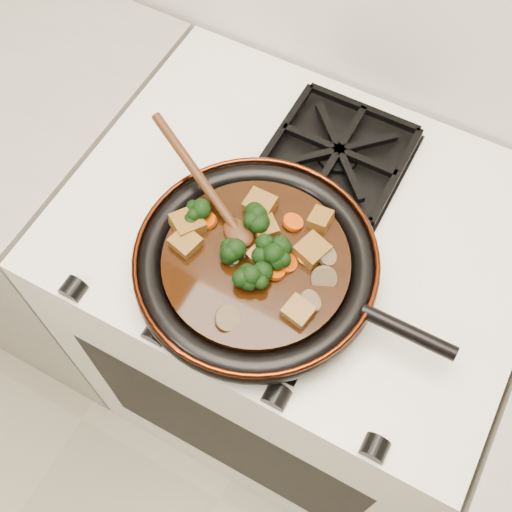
% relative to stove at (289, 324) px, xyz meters
% --- Properties ---
extents(stove, '(0.76, 0.60, 0.90)m').
position_rel_stove_xyz_m(stove, '(0.00, 0.00, 0.00)').
color(stove, white).
rests_on(stove, ground).
extents(burner_grate_front, '(0.23, 0.23, 0.03)m').
position_rel_stove_xyz_m(burner_grate_front, '(0.00, -0.14, 0.46)').
color(burner_grate_front, black).
rests_on(burner_grate_front, stove).
extents(burner_grate_back, '(0.23, 0.23, 0.03)m').
position_rel_stove_xyz_m(burner_grate_back, '(0.00, 0.14, 0.46)').
color(burner_grate_back, black).
rests_on(burner_grate_back, stove).
extents(skillet, '(0.49, 0.37, 0.05)m').
position_rel_stove_xyz_m(skillet, '(-0.01, -0.13, 0.49)').
color(skillet, black).
rests_on(skillet, burner_grate_front).
extents(braising_sauce, '(0.28, 0.28, 0.02)m').
position_rel_stove_xyz_m(braising_sauce, '(-0.02, -0.13, 0.50)').
color(braising_sauce, black).
rests_on(braising_sauce, skillet).
extents(tofu_cube_0, '(0.04, 0.04, 0.02)m').
position_rel_stove_xyz_m(tofu_cube_0, '(0.08, -0.17, 0.52)').
color(tofu_cube_0, brown).
rests_on(tofu_cube_0, braising_sauce).
extents(tofu_cube_1, '(0.05, 0.04, 0.03)m').
position_rel_stove_xyz_m(tofu_cube_1, '(-0.01, -0.12, 0.52)').
color(tofu_cube_1, brown).
rests_on(tofu_cube_1, braising_sauce).
extents(tofu_cube_2, '(0.05, 0.05, 0.03)m').
position_rel_stove_xyz_m(tofu_cube_2, '(0.05, -0.08, 0.52)').
color(tofu_cube_2, brown).
rests_on(tofu_cube_2, braising_sauce).
extents(tofu_cube_3, '(0.04, 0.04, 0.03)m').
position_rel_stove_xyz_m(tofu_cube_3, '(-0.05, -0.04, 0.52)').
color(tofu_cube_3, brown).
rests_on(tofu_cube_3, braising_sauce).
extents(tofu_cube_4, '(0.03, 0.04, 0.02)m').
position_rel_stove_xyz_m(tofu_cube_4, '(0.04, -0.02, 0.52)').
color(tofu_cube_4, brown).
rests_on(tofu_cube_4, braising_sauce).
extents(tofu_cube_5, '(0.06, 0.06, 0.03)m').
position_rel_stove_xyz_m(tofu_cube_5, '(-0.13, -0.13, 0.52)').
color(tofu_cube_5, brown).
rests_on(tofu_cube_5, braising_sauce).
extents(tofu_cube_6, '(0.05, 0.05, 0.02)m').
position_rel_stove_xyz_m(tofu_cube_6, '(-0.03, -0.08, 0.52)').
color(tofu_cube_6, brown).
rests_on(tofu_cube_6, braising_sauce).
extents(tofu_cube_7, '(0.05, 0.05, 0.02)m').
position_rel_stove_xyz_m(tofu_cube_7, '(-0.12, -0.16, 0.52)').
color(tofu_cube_7, brown).
rests_on(tofu_cube_7, braising_sauce).
extents(broccoli_floret_0, '(0.09, 0.08, 0.08)m').
position_rel_stove_xyz_m(broccoli_floret_0, '(-0.04, -0.15, 0.52)').
color(broccoli_floret_0, black).
rests_on(broccoli_floret_0, braising_sauce).
extents(broccoli_floret_1, '(0.08, 0.09, 0.06)m').
position_rel_stove_xyz_m(broccoli_floret_1, '(-0.04, -0.07, 0.52)').
color(broccoli_floret_1, black).
rests_on(broccoli_floret_1, braising_sauce).
extents(broccoli_floret_2, '(0.06, 0.07, 0.05)m').
position_rel_stove_xyz_m(broccoli_floret_2, '(-0.13, -0.11, 0.52)').
color(broccoli_floret_2, black).
rests_on(broccoli_floret_2, braising_sauce).
extents(broccoli_floret_3, '(0.09, 0.09, 0.06)m').
position_rel_stove_xyz_m(broccoli_floret_3, '(0.02, -0.11, 0.52)').
color(broccoli_floret_3, black).
rests_on(broccoli_floret_3, braising_sauce).
extents(broccoli_floret_4, '(0.07, 0.07, 0.07)m').
position_rel_stove_xyz_m(broccoli_floret_4, '(-0.00, -0.12, 0.52)').
color(broccoli_floret_4, black).
rests_on(broccoli_floret_4, braising_sauce).
extents(broccoli_floret_5, '(0.07, 0.08, 0.07)m').
position_rel_stove_xyz_m(broccoli_floret_5, '(-0.00, -0.16, 0.52)').
color(broccoli_floret_5, black).
rests_on(broccoli_floret_5, braising_sauce).
extents(broccoli_floret_6, '(0.08, 0.08, 0.05)m').
position_rel_stove_xyz_m(broccoli_floret_6, '(-0.04, -0.08, 0.52)').
color(broccoli_floret_6, black).
rests_on(broccoli_floret_6, braising_sauce).
extents(carrot_coin_0, '(0.03, 0.03, 0.02)m').
position_rel_stove_xyz_m(carrot_coin_0, '(0.00, -0.05, 0.51)').
color(carrot_coin_0, '#C43D05').
rests_on(carrot_coin_0, braising_sauce).
extents(carrot_coin_1, '(0.03, 0.03, 0.02)m').
position_rel_stove_xyz_m(carrot_coin_1, '(0.03, -0.11, 0.51)').
color(carrot_coin_1, '#C43D05').
rests_on(carrot_coin_1, braising_sauce).
extents(carrot_coin_2, '(0.03, 0.03, 0.01)m').
position_rel_stove_xyz_m(carrot_coin_2, '(0.02, -0.13, 0.51)').
color(carrot_coin_2, '#C43D05').
rests_on(carrot_coin_2, braising_sauce).
extents(carrot_coin_3, '(0.03, 0.03, 0.02)m').
position_rel_stove_xyz_m(carrot_coin_3, '(0.05, -0.09, 0.51)').
color(carrot_coin_3, '#C43D05').
rests_on(carrot_coin_3, braising_sauce).
extents(carrot_coin_4, '(0.03, 0.03, 0.02)m').
position_rel_stove_xyz_m(carrot_coin_4, '(-0.11, -0.11, 0.51)').
color(carrot_coin_4, '#C43D05').
rests_on(carrot_coin_4, braising_sauce).
extents(mushroom_slice_0, '(0.05, 0.05, 0.03)m').
position_rel_stove_xyz_m(mushroom_slice_0, '(0.09, -0.15, 0.52)').
color(mushroom_slice_0, brown).
rests_on(mushroom_slice_0, braising_sauce).
extents(mushroom_slice_1, '(0.04, 0.04, 0.03)m').
position_rel_stove_xyz_m(mushroom_slice_1, '(-0.00, -0.23, 0.52)').
color(mushroom_slice_1, brown).
rests_on(mushroom_slice_1, braising_sauce).
extents(mushroom_slice_2, '(0.03, 0.03, 0.02)m').
position_rel_stove_xyz_m(mushroom_slice_2, '(0.07, -0.08, 0.52)').
color(mushroom_slice_2, brown).
rests_on(mushroom_slice_2, braising_sauce).
extents(mushroom_slice_3, '(0.05, 0.04, 0.03)m').
position_rel_stove_xyz_m(mushroom_slice_3, '(0.09, -0.11, 0.52)').
color(mushroom_slice_3, brown).
rests_on(mushroom_slice_3, braising_sauce).
extents(wooden_spoon, '(0.14, 0.09, 0.22)m').
position_rel_stove_xyz_m(wooden_spoon, '(-0.11, -0.08, 0.53)').
color(wooden_spoon, '#43220E').
rests_on(wooden_spoon, braising_sauce).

